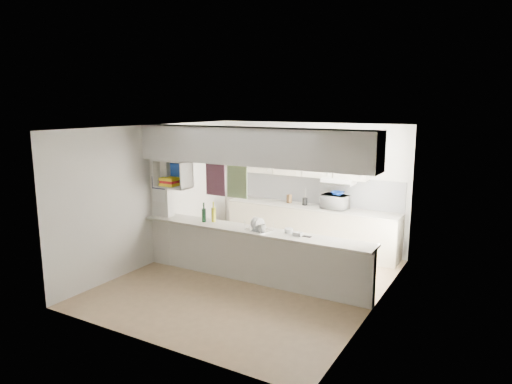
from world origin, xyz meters
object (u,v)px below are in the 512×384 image
Objects in this scene: bowl at (338,193)px; microwave at (335,202)px; dish_rack at (259,225)px; wine_bottles at (209,214)px.

microwave is at bearing -150.42° from bowl.
microwave is at bearing 95.05° from dish_rack.
dish_rack is (-0.57, -2.16, -0.23)m from bowl.
microwave is 2.62m from wine_bottles.
microwave is 1.39× the size of wine_bottles.
bowl is 2.25m from dish_rack.
bowl is 0.72× the size of wine_bottles.
dish_rack is at bearing 81.48° from microwave.
bowl is 0.54× the size of dish_rack.
microwave reaches higher than dish_rack.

